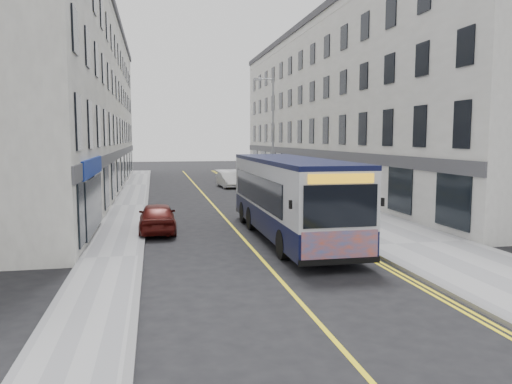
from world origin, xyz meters
name	(u,v)px	position (x,y,z in m)	size (l,w,h in m)	color
ground	(250,246)	(0.00, 0.00, 0.00)	(140.00, 140.00, 0.00)	black
pavement_east	(310,201)	(6.25, 12.00, 0.06)	(4.50, 64.00, 0.12)	gray
pavement_west	(129,206)	(-5.00, 12.00, 0.06)	(2.00, 64.00, 0.12)	gray
kerb_east	(276,202)	(4.00, 12.00, 0.07)	(0.18, 64.00, 0.13)	slate
kerb_west	(146,205)	(-4.00, 12.00, 0.07)	(0.18, 64.00, 0.13)	slate
road_centre_line	(213,205)	(0.00, 12.00, 0.00)	(0.12, 64.00, 0.01)	yellow
road_dbl_yellow_inner	(269,203)	(3.55, 12.00, 0.00)	(0.10, 64.00, 0.01)	yellow
road_dbl_yellow_outer	(272,203)	(3.75, 12.00, 0.00)	(0.10, 64.00, 0.01)	yellow
terrace_east	(339,108)	(11.50, 21.00, 6.50)	(6.00, 46.00, 13.00)	white
terrace_west	(77,105)	(-9.00, 21.00, 6.50)	(6.00, 46.00, 13.00)	white
streetlamp	(272,133)	(4.17, 14.00, 4.38)	(1.32, 0.18, 8.00)	gray
city_bus	(290,195)	(1.85, 1.10, 1.78)	(2.62, 11.21, 3.26)	black
bicycle	(344,217)	(4.72, 2.45, 0.59)	(0.62, 1.77, 0.93)	black
pedestrian_near	(291,187)	(5.17, 12.72, 0.94)	(0.60, 0.39, 1.64)	#946B43
pedestrian_far	(321,182)	(7.69, 14.25, 1.05)	(0.91, 0.71, 1.87)	black
car_white	(228,180)	(2.49, 22.43, 0.62)	(1.32, 3.77, 1.24)	silver
car_maroon	(157,217)	(-3.40, 3.49, 0.66)	(1.56, 3.88, 1.32)	#4F100D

